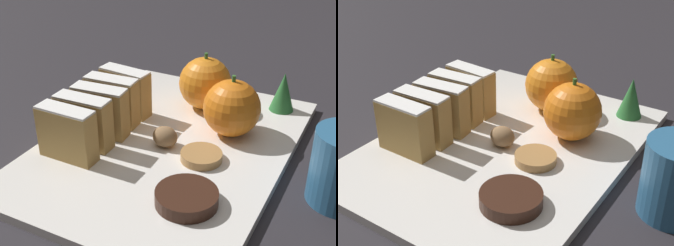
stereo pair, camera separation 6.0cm
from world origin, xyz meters
The scene contains 13 objects.
ground_plane centered at (0.00, 0.00, 0.00)m, with size 6.00×6.00×0.00m, color #28262B.
serving_platter centered at (0.00, 0.00, 0.01)m, with size 0.30×0.42×0.01m.
stollen_slice_front centered at (-0.09, -0.09, 0.05)m, with size 0.07×0.03×0.07m.
stollen_slice_second centered at (-0.09, -0.05, 0.05)m, with size 0.08×0.03×0.07m.
stollen_slice_third centered at (-0.09, -0.02, 0.05)m, with size 0.08×0.03×0.07m.
stollen_slice_fourth centered at (-0.10, 0.02, 0.05)m, with size 0.08×0.03×0.07m.
stollen_slice_fifth centered at (-0.10, 0.05, 0.05)m, with size 0.08×0.03×0.07m.
orange_near centered at (0.06, 0.06, 0.05)m, with size 0.08×0.08×0.09m.
orange_far centered at (0.00, 0.12, 0.05)m, with size 0.08×0.08×0.09m.
walnut centered at (0.00, -0.01, 0.03)m, with size 0.03×0.03×0.03m.
chocolate_cookie centered at (0.08, -0.10, 0.02)m, with size 0.07×0.07×0.02m.
gingerbread_cookie centered at (0.06, -0.02, 0.02)m, with size 0.05×0.05×0.01m.
evergreen_sprig centered at (0.11, 0.16, 0.04)m, with size 0.04×0.04×0.06m.
Camera 2 is at (0.29, -0.44, 0.33)m, focal length 50.00 mm.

